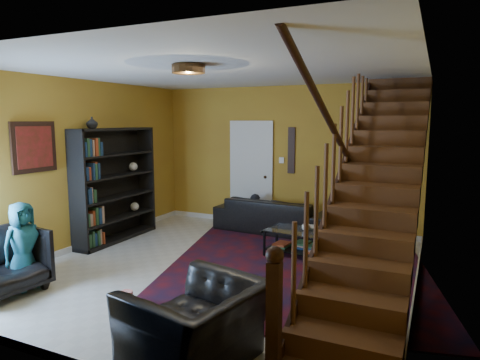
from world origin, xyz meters
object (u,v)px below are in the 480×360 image
object	(u,v)px
bookshelf	(116,187)
armchair_right	(196,326)
coffee_table	(301,242)
armchair_left	(3,262)
sofa	(274,215)

from	to	relation	value
bookshelf	armchair_right	bearing A→B (deg)	-40.54
bookshelf	coffee_table	bearing A→B (deg)	8.35
armchair_left	coffee_table	world-z (taller)	armchair_left
armchair_right	coffee_table	xyz separation A→B (m)	(-0.06, 3.33, -0.13)
sofa	armchair_right	world-z (taller)	armchair_right
sofa	armchair_left	size ratio (longest dim) A/B	2.56
bookshelf	armchair_left	bearing A→B (deg)	-81.86
sofa	coffee_table	xyz separation A→B (m)	(0.90, -1.22, -0.09)
sofa	coffee_table	distance (m)	1.52
sofa	coffee_table	world-z (taller)	sofa
armchair_left	sofa	bearing A→B (deg)	-19.17
armchair_right	coffee_table	bearing A→B (deg)	-167.11
bookshelf	sofa	xyz separation A→B (m)	(2.37, 1.70, -0.64)
bookshelf	armchair_right	size ratio (longest dim) A/B	1.79
coffee_table	bookshelf	bearing A→B (deg)	-171.65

